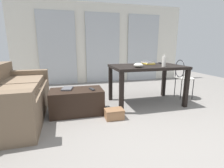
{
  "coord_description": "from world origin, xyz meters",
  "views": [
    {
      "loc": [
        -1.07,
        -1.63,
        1.14
      ],
      "look_at": [
        -0.28,
        1.4,
        0.43
      ],
      "focal_mm": 26.56,
      "sensor_mm": 36.0,
      "label": 1
    }
  ],
  "objects_px": {
    "couch": "(12,98)",
    "wire_chair": "(182,75)",
    "bowl": "(138,65)",
    "bottle_near": "(164,61)",
    "coffee_table": "(77,101)",
    "tv_remote_on_table": "(160,63)",
    "craft_table": "(147,70)",
    "book_stack": "(148,63)",
    "shoebox": "(114,114)",
    "magazine": "(67,89)",
    "tv_remote_primary": "(92,89)"
  },
  "relations": [
    {
      "from": "couch",
      "to": "wire_chair",
      "type": "relative_size",
      "value": 2.37
    },
    {
      "from": "wire_chair",
      "to": "bowl",
      "type": "height_order",
      "value": "wire_chair"
    },
    {
      "from": "couch",
      "to": "bottle_near",
      "type": "relative_size",
      "value": 9.13
    },
    {
      "from": "coffee_table",
      "to": "bowl",
      "type": "bearing_deg",
      "value": -3.69
    },
    {
      "from": "wire_chair",
      "to": "tv_remote_on_table",
      "type": "height_order",
      "value": "wire_chair"
    },
    {
      "from": "coffee_table",
      "to": "wire_chair",
      "type": "distance_m",
      "value": 2.35
    },
    {
      "from": "couch",
      "to": "craft_table",
      "type": "distance_m",
      "value": 2.43
    },
    {
      "from": "bowl",
      "to": "book_stack",
      "type": "bearing_deg",
      "value": 49.11
    },
    {
      "from": "wire_chair",
      "to": "shoebox",
      "type": "bearing_deg",
      "value": -158.2
    },
    {
      "from": "craft_table",
      "to": "bowl",
      "type": "height_order",
      "value": "bowl"
    },
    {
      "from": "couch",
      "to": "shoebox",
      "type": "relative_size",
      "value": 6.86
    },
    {
      "from": "wire_chair",
      "to": "book_stack",
      "type": "xyz_separation_m",
      "value": [
        -0.78,
        0.12,
        0.27
      ]
    },
    {
      "from": "couch",
      "to": "shoebox",
      "type": "distance_m",
      "value": 1.68
    },
    {
      "from": "couch",
      "to": "bowl",
      "type": "height_order",
      "value": "bowl"
    },
    {
      "from": "craft_table",
      "to": "tv_remote_on_table",
      "type": "height_order",
      "value": "tv_remote_on_table"
    },
    {
      "from": "couch",
      "to": "coffee_table",
      "type": "xyz_separation_m",
      "value": [
        1.03,
        -0.11,
        -0.12
      ]
    },
    {
      "from": "couch",
      "to": "magazine",
      "type": "distance_m",
      "value": 0.88
    },
    {
      "from": "bottle_near",
      "to": "bowl",
      "type": "height_order",
      "value": "bottle_near"
    },
    {
      "from": "bottle_near",
      "to": "couch",
      "type": "bearing_deg",
      "value": 175.59
    },
    {
      "from": "magazine",
      "to": "craft_table",
      "type": "bearing_deg",
      "value": 14.86
    },
    {
      "from": "book_stack",
      "to": "tv_remote_on_table",
      "type": "relative_size",
      "value": 1.55
    },
    {
      "from": "couch",
      "to": "tv_remote_primary",
      "type": "xyz_separation_m",
      "value": [
        1.28,
        -0.18,
        0.1
      ]
    },
    {
      "from": "couch",
      "to": "tv_remote_primary",
      "type": "relative_size",
      "value": 12.69
    },
    {
      "from": "couch",
      "to": "magazine",
      "type": "relative_size",
      "value": 8.28
    },
    {
      "from": "book_stack",
      "to": "bottle_near",
      "type": "bearing_deg",
      "value": -83.7
    },
    {
      "from": "craft_table",
      "to": "couch",
      "type": "bearing_deg",
      "value": -178.47
    },
    {
      "from": "book_stack",
      "to": "shoebox",
      "type": "bearing_deg",
      "value": -139.77
    },
    {
      "from": "bottle_near",
      "to": "bowl",
      "type": "bearing_deg",
      "value": 177.88
    },
    {
      "from": "coffee_table",
      "to": "bowl",
      "type": "distance_m",
      "value": 1.25
    },
    {
      "from": "bowl",
      "to": "tv_remote_on_table",
      "type": "bearing_deg",
      "value": 35.63
    },
    {
      "from": "coffee_table",
      "to": "tv_remote_on_table",
      "type": "relative_size",
      "value": 4.76
    },
    {
      "from": "wire_chair",
      "to": "book_stack",
      "type": "relative_size",
      "value": 2.99
    },
    {
      "from": "bottle_near",
      "to": "coffee_table",
      "type": "bearing_deg",
      "value": 176.8
    },
    {
      "from": "tv_remote_primary",
      "to": "shoebox",
      "type": "height_order",
      "value": "tv_remote_primary"
    },
    {
      "from": "bottle_near",
      "to": "tv_remote_primary",
      "type": "distance_m",
      "value": 1.4
    },
    {
      "from": "craft_table",
      "to": "tv_remote_primary",
      "type": "bearing_deg",
      "value": -167.71
    },
    {
      "from": "magazine",
      "to": "bottle_near",
      "type": "bearing_deg",
      "value": 5.62
    },
    {
      "from": "bowl",
      "to": "tv_remote_primary",
      "type": "xyz_separation_m",
      "value": [
        -0.84,
        0.0,
        -0.38
      ]
    },
    {
      "from": "bottle_near",
      "to": "magazine",
      "type": "relative_size",
      "value": 0.91
    },
    {
      "from": "bottle_near",
      "to": "tv_remote_primary",
      "type": "bearing_deg",
      "value": 179.11
    },
    {
      "from": "magazine",
      "to": "bowl",
      "type": "bearing_deg",
      "value": 4.44
    },
    {
      "from": "shoebox",
      "to": "bowl",
      "type": "bearing_deg",
      "value": 30.7
    },
    {
      "from": "coffee_table",
      "to": "bottle_near",
      "type": "bearing_deg",
      "value": -3.2
    },
    {
      "from": "bottle_near",
      "to": "magazine",
      "type": "height_order",
      "value": "bottle_near"
    },
    {
      "from": "wire_chair",
      "to": "tv_remote_primary",
      "type": "xyz_separation_m",
      "value": [
        -2.05,
        -0.38,
        -0.1
      ]
    },
    {
      "from": "tv_remote_on_table",
      "to": "shoebox",
      "type": "distance_m",
      "value": 1.69
    },
    {
      "from": "wire_chair",
      "to": "shoebox",
      "type": "distance_m",
      "value": 1.93
    },
    {
      "from": "magazine",
      "to": "couch",
      "type": "bearing_deg",
      "value": -172.24
    },
    {
      "from": "craft_table",
      "to": "magazine",
      "type": "distance_m",
      "value": 1.55
    },
    {
      "from": "shoebox",
      "to": "couch",
      "type": "bearing_deg",
      "value": 162.6
    }
  ]
}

